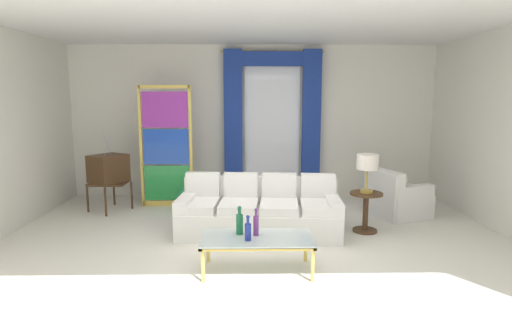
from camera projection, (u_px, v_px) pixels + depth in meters
name	position (u px, v px, depth m)	size (l,w,h in m)	color
ground_plane	(256.00, 248.00, 5.50)	(16.00, 16.00, 0.00)	silver
wall_rear	(253.00, 122.00, 8.30)	(8.00, 0.12, 3.00)	white
wall_right	(509.00, 132.00, 5.93)	(0.12, 7.00, 3.00)	white
ceiling_slab	(255.00, 24.00, 5.83)	(8.00, 7.60, 0.04)	white
curtained_window	(272.00, 110.00, 8.10)	(2.00, 0.17, 2.70)	white
couch_white_long	(259.00, 212.00, 6.11)	(2.40, 1.09, 0.86)	white
coffee_table	(257.00, 240.00, 4.72)	(1.27, 0.64, 0.41)	silver
bottle_blue_decanter	(248.00, 231.00, 4.59)	(0.07, 0.07, 0.29)	navy
bottle_crystal_tall	(240.00, 223.00, 4.79)	(0.08, 0.08, 0.34)	#196B3D
bottle_amber_squat	(256.00, 224.00, 4.75)	(0.06, 0.06, 0.32)	#753384
vintage_tv	(108.00, 170.00, 7.21)	(0.74, 0.77, 1.35)	#472D19
armchair_white	(396.00, 199.00, 6.95)	(1.04, 1.03, 0.80)	white
stained_glass_divider	(166.00, 149.00, 7.46)	(0.95, 0.05, 2.20)	gold
peacock_figurine	(188.00, 199.00, 7.25)	(0.44, 0.60, 0.50)	beige
round_side_table	(366.00, 208.00, 6.13)	(0.48, 0.48, 0.59)	#472D19
table_lamp_brass	(368.00, 164.00, 6.03)	(0.32, 0.32, 0.57)	#B29338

